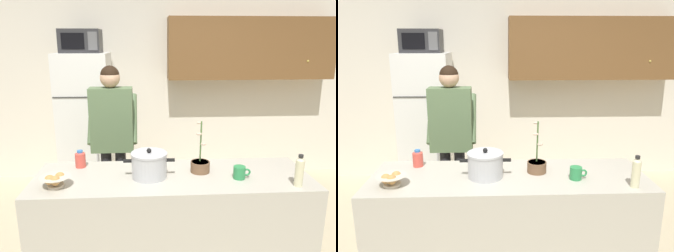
{
  "view_description": "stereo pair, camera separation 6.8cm",
  "coord_description": "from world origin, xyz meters",
  "views": [
    {
      "loc": [
        -0.19,
        -2.34,
        1.92
      ],
      "look_at": [
        0.0,
        0.55,
        1.17
      ],
      "focal_mm": 35.16,
      "sensor_mm": 36.0,
      "label": 1
    },
    {
      "loc": [
        -0.12,
        -2.34,
        1.92
      ],
      "look_at": [
        0.0,
        0.55,
        1.17
      ],
      "focal_mm": 35.16,
      "sensor_mm": 36.0,
      "label": 2
    }
  ],
  "objects": [
    {
      "name": "back_wall_unit",
      "position": [
        0.29,
        2.24,
        1.43
      ],
      "size": [
        6.0,
        0.48,
        2.6
      ],
      "color": "silver",
      "rests_on": "ground"
    },
    {
      "name": "microwave",
      "position": [
        -0.98,
        1.83,
        1.92
      ],
      "size": [
        0.48,
        0.37,
        0.28
      ],
      "color": "#2D2D30",
      "rests_on": "refrigerator"
    },
    {
      "name": "cooking_pot",
      "position": [
        -0.18,
        -0.02,
        1.02
      ],
      "size": [
        0.38,
        0.27,
        0.23
      ],
      "color": "silver",
      "rests_on": "kitchen_island"
    },
    {
      "name": "refrigerator",
      "position": [
        -0.98,
        1.85,
        0.89
      ],
      "size": [
        0.64,
        0.68,
        1.78
      ],
      "color": "white",
      "rests_on": "ground"
    },
    {
      "name": "bread_bowl",
      "position": [
        -0.84,
        -0.16,
        0.97
      ],
      "size": [
        0.22,
        0.22,
        0.1
      ],
      "color": "beige",
      "rests_on": "kitchen_island"
    },
    {
      "name": "coffee_mug",
      "position": [
        0.5,
        -0.09,
        0.97
      ],
      "size": [
        0.13,
        0.09,
        0.1
      ],
      "color": "#2D8C4C",
      "rests_on": "kitchen_island"
    },
    {
      "name": "bottle_near_edge",
      "position": [
        -0.74,
        0.22,
        0.99
      ],
      "size": [
        0.08,
        0.08,
        0.14
      ],
      "color": "#D84C3F",
      "rests_on": "kitchen_island"
    },
    {
      "name": "potted_orchid",
      "position": [
        0.22,
        0.06,
        0.98
      ],
      "size": [
        0.15,
        0.15,
        0.41
      ],
      "color": "brown",
      "rests_on": "kitchen_island"
    },
    {
      "name": "kitchen_island",
      "position": [
        0.0,
        0.0,
        0.46
      ],
      "size": [
        2.11,
        0.68,
        0.92
      ],
      "primitive_type": "cube",
      "color": "#BCB7A8",
      "rests_on": "ground"
    },
    {
      "name": "person_near_pot",
      "position": [
        -0.55,
        0.94,
        1.06
      ],
      "size": [
        0.51,
        0.42,
        1.69
      ],
      "color": "black",
      "rests_on": "ground"
    },
    {
      "name": "bottle_mid_counter",
      "position": [
        0.88,
        -0.24,
        1.03
      ],
      "size": [
        0.06,
        0.06,
        0.23
      ],
      "color": "beige",
      "rests_on": "kitchen_island"
    }
  ]
}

